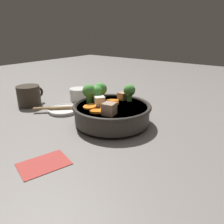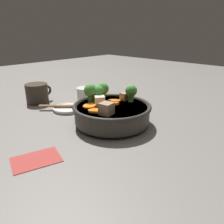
# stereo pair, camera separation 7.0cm
# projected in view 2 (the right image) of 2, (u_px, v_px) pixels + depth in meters

# --- Properties ---
(ground_plane) EXTENTS (3.00, 3.00, 0.00)m
(ground_plane) POSITION_uv_depth(u_px,v_px,m) (112.00, 124.00, 0.71)
(ground_plane) COLOR slate
(stirfry_bowl) EXTENTS (0.25, 0.25, 0.13)m
(stirfry_bowl) POSITION_uv_depth(u_px,v_px,m) (111.00, 110.00, 0.70)
(stirfry_bowl) COLOR #38332D
(stirfry_bowl) RESTS_ON ground_plane
(side_saucer) EXTENTS (0.11, 0.11, 0.01)m
(side_saucer) POSITION_uv_depth(u_px,v_px,m) (68.00, 108.00, 0.83)
(side_saucer) COLOR white
(side_saucer) RESTS_ON ground_plane
(tea_cup) EXTENTS (0.08, 0.08, 0.05)m
(tea_cup) POSITION_uv_depth(u_px,v_px,m) (85.00, 93.00, 0.96)
(tea_cup) COLOR white
(tea_cup) RESTS_ON ground_plane
(dark_mug) EXTENTS (0.11, 0.09, 0.08)m
(dark_mug) POSITION_uv_depth(u_px,v_px,m) (37.00, 93.00, 0.91)
(dark_mug) COLOR #33281E
(dark_mug) RESTS_ON ground_plane
(napkin) EXTENTS (0.13, 0.10, 0.00)m
(napkin) POSITION_uv_depth(u_px,v_px,m) (36.00, 159.00, 0.52)
(napkin) COLOR #A33833
(napkin) RESTS_ON ground_plane
(chopsticks_pair) EXTENTS (0.16, 0.17, 0.01)m
(chopsticks_pair) POSITION_uv_depth(u_px,v_px,m) (68.00, 106.00, 0.83)
(chopsticks_pair) COLOR olive
(chopsticks_pair) RESTS_ON side_saucer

